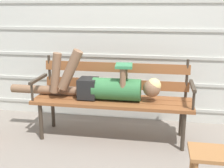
% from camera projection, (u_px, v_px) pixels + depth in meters
% --- Properties ---
extents(ground_plane, '(12.00, 12.00, 0.00)m').
position_uv_depth(ground_plane, '(110.00, 142.00, 3.19)').
color(ground_plane, gray).
extents(house_siding, '(4.87, 0.08, 2.36)m').
position_uv_depth(house_siding, '(121.00, 29.00, 3.62)').
color(house_siding, beige).
rests_on(house_siding, ground).
extents(park_bench, '(1.77, 0.49, 0.89)m').
position_uv_depth(park_bench, '(113.00, 94.00, 3.25)').
color(park_bench, brown).
rests_on(park_bench, ground).
extents(reclining_person, '(1.76, 0.27, 0.57)m').
position_uv_depth(reclining_person, '(103.00, 86.00, 3.17)').
color(reclining_person, '#33703D').
extents(footstool, '(0.45, 0.30, 0.37)m').
position_uv_depth(footstool, '(218.00, 161.00, 2.23)').
color(footstool, '#9E6638').
rests_on(footstool, ground).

